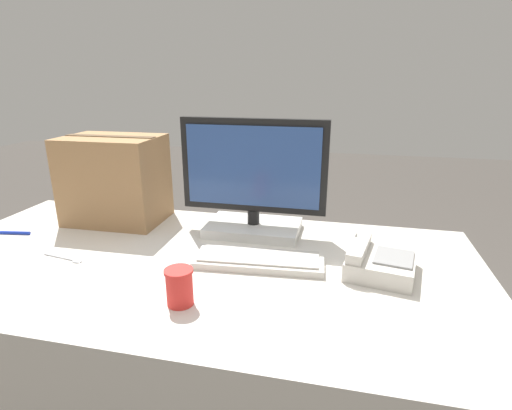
{
  "coord_description": "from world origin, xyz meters",
  "views": [
    {
      "loc": [
        0.45,
        -1.08,
        1.32
      ],
      "look_at": [
        0.17,
        0.15,
        0.9
      ],
      "focal_mm": 28.0,
      "sensor_mm": 36.0,
      "label": 1
    }
  ],
  "objects_px": {
    "keyboard": "(259,260)",
    "pen_marker": "(13,233)",
    "desk_phone": "(379,263)",
    "cardboard_box": "(115,179)",
    "monitor": "(253,186)",
    "paper_cup_right": "(179,287)",
    "spoon": "(69,259)"
  },
  "relations": [
    {
      "from": "keyboard",
      "to": "desk_phone",
      "type": "bearing_deg",
      "value": -0.61
    },
    {
      "from": "monitor",
      "to": "paper_cup_right",
      "type": "relative_size",
      "value": 5.39
    },
    {
      "from": "monitor",
      "to": "spoon",
      "type": "distance_m",
      "value": 0.66
    },
    {
      "from": "desk_phone",
      "to": "pen_marker",
      "type": "height_order",
      "value": "desk_phone"
    },
    {
      "from": "keyboard",
      "to": "spoon",
      "type": "xyz_separation_m",
      "value": [
        -0.6,
        -0.11,
        -0.01
      ]
    },
    {
      "from": "monitor",
      "to": "cardboard_box",
      "type": "xyz_separation_m",
      "value": [
        -0.56,
        0.01,
        -0.01
      ]
    },
    {
      "from": "keyboard",
      "to": "pen_marker",
      "type": "bearing_deg",
      "value": 173.79
    },
    {
      "from": "paper_cup_right",
      "to": "monitor",
      "type": "bearing_deg",
      "value": 82.17
    },
    {
      "from": "pen_marker",
      "to": "monitor",
      "type": "bearing_deg",
      "value": -174.98
    },
    {
      "from": "cardboard_box",
      "to": "paper_cup_right",
      "type": "bearing_deg",
      "value": -47.2
    },
    {
      "from": "monitor",
      "to": "paper_cup_right",
      "type": "xyz_separation_m",
      "value": [
        -0.07,
        -0.52,
        -0.13
      ]
    },
    {
      "from": "cardboard_box",
      "to": "pen_marker",
      "type": "relative_size",
      "value": 2.94
    },
    {
      "from": "keyboard",
      "to": "pen_marker",
      "type": "distance_m",
      "value": 0.94
    },
    {
      "from": "spoon",
      "to": "cardboard_box",
      "type": "xyz_separation_m",
      "value": [
        -0.04,
        0.37,
        0.17
      ]
    },
    {
      "from": "paper_cup_right",
      "to": "cardboard_box",
      "type": "distance_m",
      "value": 0.73
    },
    {
      "from": "cardboard_box",
      "to": "pen_marker",
      "type": "height_order",
      "value": "cardboard_box"
    },
    {
      "from": "cardboard_box",
      "to": "desk_phone",
      "type": "bearing_deg",
      "value": -13.57
    },
    {
      "from": "paper_cup_right",
      "to": "pen_marker",
      "type": "relative_size",
      "value": 0.78
    },
    {
      "from": "monitor",
      "to": "pen_marker",
      "type": "distance_m",
      "value": 0.9
    },
    {
      "from": "keyboard",
      "to": "pen_marker",
      "type": "xyz_separation_m",
      "value": [
        -0.94,
        0.04,
        -0.01
      ]
    },
    {
      "from": "desk_phone",
      "to": "paper_cup_right",
      "type": "height_order",
      "value": "paper_cup_right"
    },
    {
      "from": "monitor",
      "to": "desk_phone",
      "type": "relative_size",
      "value": 2.24
    },
    {
      "from": "monitor",
      "to": "desk_phone",
      "type": "xyz_separation_m",
      "value": [
        0.44,
        -0.23,
        -0.15
      ]
    },
    {
      "from": "pen_marker",
      "to": "cardboard_box",
      "type": "bearing_deg",
      "value": -151.88
    },
    {
      "from": "monitor",
      "to": "spoon",
      "type": "xyz_separation_m",
      "value": [
        -0.52,
        -0.36,
        -0.18
      ]
    },
    {
      "from": "desk_phone",
      "to": "spoon",
      "type": "xyz_separation_m",
      "value": [
        -0.96,
        -0.13,
        -0.03
      ]
    },
    {
      "from": "desk_phone",
      "to": "cardboard_box",
      "type": "bearing_deg",
      "value": 177.21
    },
    {
      "from": "desk_phone",
      "to": "paper_cup_right",
      "type": "xyz_separation_m",
      "value": [
        -0.51,
        -0.29,
        0.02
      ]
    },
    {
      "from": "desk_phone",
      "to": "cardboard_box",
      "type": "relative_size",
      "value": 0.64
    },
    {
      "from": "paper_cup_right",
      "to": "cardboard_box",
      "type": "height_order",
      "value": "cardboard_box"
    },
    {
      "from": "keyboard",
      "to": "cardboard_box",
      "type": "xyz_separation_m",
      "value": [
        -0.64,
        0.26,
        0.16
      ]
    },
    {
      "from": "monitor",
      "to": "keyboard",
      "type": "distance_m",
      "value": 0.31
    }
  ]
}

